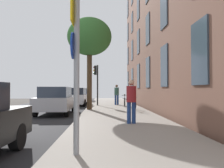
# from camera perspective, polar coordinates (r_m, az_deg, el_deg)

# --- Properties ---
(ground_plane) EXTENTS (41.80, 41.80, 0.00)m
(ground_plane) POSITION_cam_1_polar(r_m,az_deg,el_deg) (16.18, -11.80, -6.67)
(ground_plane) COLOR #332D28
(road_asphalt) EXTENTS (7.00, 38.00, 0.01)m
(road_asphalt) POSITION_cam_1_polar(r_m,az_deg,el_deg) (16.65, -18.99, -6.46)
(road_asphalt) COLOR #232326
(road_asphalt) RESTS_ON ground
(sidewalk) EXTENTS (4.20, 38.00, 0.12)m
(sidewalk) POSITION_cam_1_polar(r_m,az_deg,el_deg) (15.98, 0.76, -6.55)
(sidewalk) COLOR gray
(sidewalk) RESTS_ON ground
(sign_post) EXTENTS (0.16, 0.60, 3.33)m
(sign_post) POSITION_cam_1_polar(r_m,az_deg,el_deg) (4.68, -9.51, 5.92)
(sign_post) COLOR gray
(sign_post) RESTS_ON sidewalk
(traffic_light) EXTENTS (0.43, 0.24, 3.48)m
(traffic_light) POSITION_cam_1_polar(r_m,az_deg,el_deg) (18.97, -4.11, 1.66)
(traffic_light) COLOR black
(traffic_light) RESTS_ON sidewalk
(tree_near) EXTENTS (3.05, 3.05, 6.31)m
(tree_near) POSITION_cam_1_polar(r_m,az_deg,el_deg) (15.50, -5.88, 11.97)
(tree_near) COLOR #4C3823
(tree_near) RESTS_ON sidewalk
(bicycle_0) EXTENTS (0.51, 1.61, 0.97)m
(bicycle_0) POSITION_cam_1_polar(r_m,az_deg,el_deg) (14.04, 5.76, -5.45)
(bicycle_0) COLOR black
(bicycle_0) RESTS_ON sidewalk
(bicycle_1) EXTENTS (0.55, 1.61, 0.91)m
(bicycle_1) POSITION_cam_1_polar(r_m,az_deg,el_deg) (15.46, 5.17, -5.17)
(bicycle_1) COLOR black
(bicycle_1) RESTS_ON sidewalk
(bicycle_2) EXTENTS (0.42, 1.65, 0.99)m
(bicycle_2) POSITION_cam_1_polar(r_m,az_deg,el_deg) (17.44, 3.31, -4.66)
(bicycle_2) COLOR black
(bicycle_2) RESTS_ON sidewalk
(pedestrian_0) EXTENTS (0.52, 0.52, 1.75)m
(pedestrian_0) POSITION_cam_1_polar(r_m,az_deg,el_deg) (8.79, 5.06, -3.76)
(pedestrian_0) COLOR navy
(pedestrian_0) RESTS_ON sidewalk
(pedestrian_1) EXTENTS (0.55, 0.55, 1.80)m
(pedestrian_1) POSITION_cam_1_polar(r_m,az_deg,el_deg) (19.53, 1.22, -2.43)
(pedestrian_1) COLOR navy
(pedestrian_1) RESTS_ON sidewalk
(car_1) EXTENTS (1.96, 4.48, 1.62)m
(car_1) POSITION_cam_1_polar(r_m,az_deg,el_deg) (13.61, -14.30, -4.08)
(car_1) COLOR #B7B7BC
(car_1) RESTS_ON road_asphalt
(car_2) EXTENTS (1.92, 4.07, 1.62)m
(car_2) POSITION_cam_1_polar(r_m,az_deg,el_deg) (20.31, -9.12, -3.25)
(car_2) COLOR silver
(car_2) RESTS_ON road_asphalt
(car_3) EXTENTS (1.83, 4.06, 1.62)m
(car_3) POSITION_cam_1_polar(r_m,az_deg,el_deg) (27.05, -7.56, -2.82)
(car_3) COLOR navy
(car_3) RESTS_ON road_asphalt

